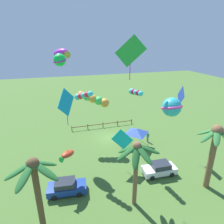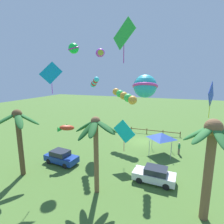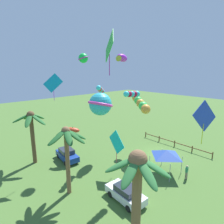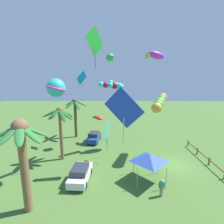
% 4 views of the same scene
% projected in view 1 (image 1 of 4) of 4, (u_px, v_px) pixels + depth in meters
% --- Properties ---
extents(ground_plane, '(120.00, 120.00, 0.00)m').
position_uv_depth(ground_plane, '(110.00, 138.00, 31.02)').
color(ground_plane, '#476B2D').
extents(palm_tree_0, '(4.05, 4.15, 6.78)m').
position_uv_depth(palm_tree_0, '(35.00, 178.00, 14.44)').
color(palm_tree_0, brown).
rests_on(palm_tree_0, ground).
extents(palm_tree_1, '(3.73, 3.74, 7.23)m').
position_uv_depth(palm_tree_1, '(215.00, 143.00, 18.93)').
color(palm_tree_1, brown).
rests_on(palm_tree_1, ground).
extents(palm_tree_2, '(3.92, 3.88, 6.71)m').
position_uv_depth(palm_tree_2, '(137.00, 157.00, 16.74)').
color(palm_tree_2, brown).
rests_on(palm_tree_2, ground).
extents(rail_fence, '(11.18, 0.12, 0.95)m').
position_uv_depth(rail_fence, '(103.00, 124.00, 34.59)').
color(rail_fence, brown).
rests_on(rail_fence, ground).
extents(parked_car_0, '(4.06, 2.12, 1.51)m').
position_uv_depth(parked_car_0, '(67.00, 187.00, 19.57)').
color(parked_car_0, navy).
rests_on(parked_car_0, ground).
extents(parked_car_1, '(3.99, 1.92, 1.51)m').
position_uv_depth(parked_car_1, '(159.00, 169.00, 22.36)').
color(parked_car_1, silver).
rests_on(parked_car_1, ground).
extents(spectator_0, '(0.29, 0.54, 1.59)m').
position_uv_depth(spectator_0, '(148.00, 137.00, 29.55)').
color(spectator_0, gray).
rests_on(spectator_0, ground).
extents(festival_tent, '(2.86, 2.86, 2.85)m').
position_uv_depth(festival_tent, '(136.00, 131.00, 27.80)').
color(festival_tent, '#9E9EA3').
rests_on(festival_tent, ground).
extents(kite_diamond_0, '(2.66, 0.32, 3.72)m').
position_uv_depth(kite_diamond_0, '(122.00, 140.00, 22.52)').
color(kite_diamond_0, '#11C4C3').
extents(kite_fish_1, '(2.44, 3.25, 1.44)m').
position_uv_depth(kite_fish_1, '(61.00, 53.00, 23.64)').
color(kite_fish_1, '#BA29EB').
extents(kite_ball_2, '(1.82, 1.81, 1.18)m').
position_uv_depth(kite_ball_2, '(60.00, 60.00, 17.85)').
color(kite_ball_2, '#13D043').
extents(kite_diamond_3, '(0.87, 2.50, 3.66)m').
position_uv_depth(kite_diamond_3, '(181.00, 96.00, 24.56)').
color(kite_diamond_3, '#203DBF').
extents(kite_ball_4, '(2.19, 2.18, 1.74)m').
position_uv_depth(kite_ball_4, '(172.00, 107.00, 17.28)').
color(kite_ball_4, '#2CB0C0').
extents(kite_tube_5, '(4.15, 2.69, 2.13)m').
position_uv_depth(kite_tube_5, '(94.00, 99.00, 26.73)').
color(kite_tube_5, gold).
extents(kite_diamond_6, '(2.66, 1.53, 4.19)m').
position_uv_depth(kite_diamond_6, '(131.00, 52.00, 18.02)').
color(kite_diamond_6, green).
extents(kite_diamond_7, '(1.41, 1.78, 3.07)m').
position_uv_depth(kite_diamond_7, '(66.00, 103.00, 15.08)').
color(kite_diamond_7, '#0F97C1').
extents(kite_tube_8, '(0.89, 2.49, 0.81)m').
position_uv_depth(kite_tube_8, '(135.00, 92.00, 21.54)').
color(kite_tube_8, '#34D5D6').
extents(kite_tube_9, '(1.83, 2.13, 1.30)m').
position_uv_depth(kite_tube_9, '(83.00, 96.00, 20.64)').
color(kite_tube_9, '#38DCE6').
extents(kite_fish_10, '(1.85, 1.96, 0.90)m').
position_uv_depth(kite_fish_10, '(67.00, 154.00, 19.15)').
color(kite_fish_10, '#BA381D').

